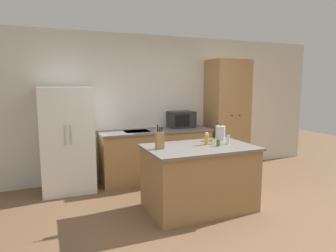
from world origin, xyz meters
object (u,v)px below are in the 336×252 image
(spice_bottle_tall_dark, at_px, (218,143))
(spice_bottle_green_herb, at_px, (207,139))
(pantry_cabinet, at_px, (227,116))
(microwave, at_px, (181,119))
(kettle, at_px, (220,133))
(knife_block, at_px, (160,140))
(spice_bottle_amber_oil, at_px, (214,141))
(refrigerator, at_px, (67,140))
(spice_bottle_short_red, at_px, (228,139))

(spice_bottle_tall_dark, distance_m, spice_bottle_green_herb, 0.18)
(pantry_cabinet, height_order, microwave, pantry_cabinet)
(kettle, bearing_deg, spice_bottle_green_herb, -147.10)
(pantry_cabinet, xyz_separation_m, microwave, (-0.95, 0.10, -0.04))
(knife_block, bearing_deg, spice_bottle_amber_oil, 0.86)
(knife_block, bearing_deg, spice_bottle_green_herb, 0.93)
(pantry_cabinet, bearing_deg, spice_bottle_green_herb, -131.64)
(microwave, bearing_deg, spice_bottle_tall_dark, -97.52)
(refrigerator, bearing_deg, spice_bottle_amber_oil, -36.41)
(microwave, relative_size, knife_block, 1.48)
(spice_bottle_tall_dark, xyz_separation_m, spice_bottle_short_red, (0.20, 0.06, 0.04))
(spice_bottle_tall_dark, distance_m, kettle, 0.48)
(knife_block, xyz_separation_m, spice_bottle_amber_oil, (0.83, 0.01, -0.08))
(microwave, bearing_deg, refrigerator, -176.35)
(pantry_cabinet, relative_size, spice_bottle_short_red, 13.04)
(knife_block, xyz_separation_m, spice_bottle_tall_dark, (0.80, -0.13, -0.08))
(pantry_cabinet, bearing_deg, knife_block, -143.92)
(spice_bottle_short_red, bearing_deg, microwave, 89.25)
(pantry_cabinet, height_order, spice_bottle_tall_dark, pantry_cabinet)
(spice_bottle_short_red, height_order, spice_bottle_green_herb, spice_bottle_green_herb)
(spice_bottle_green_herb, relative_size, kettle, 0.72)
(spice_bottle_short_red, height_order, kettle, kettle)
(microwave, bearing_deg, spice_bottle_amber_oil, -97.25)
(knife_block, bearing_deg, spice_bottle_tall_dark, -9.43)
(spice_bottle_amber_oil, bearing_deg, refrigerator, 143.59)
(refrigerator, xyz_separation_m, microwave, (2.07, 0.13, 0.22))
(spice_bottle_amber_oil, bearing_deg, kettle, 44.02)
(refrigerator, xyz_separation_m, pantry_cabinet, (3.02, 0.03, 0.25))
(spice_bottle_tall_dark, height_order, kettle, kettle)
(refrigerator, bearing_deg, spice_bottle_tall_dark, -39.56)
(microwave, bearing_deg, pantry_cabinet, -5.89)
(spice_bottle_amber_oil, bearing_deg, spice_bottle_short_red, -25.91)
(pantry_cabinet, height_order, kettle, pantry_cabinet)
(spice_bottle_green_herb, bearing_deg, pantry_cabinet, 48.36)
(knife_block, bearing_deg, microwave, 56.35)
(knife_block, relative_size, spice_bottle_amber_oil, 3.73)
(refrigerator, relative_size, spice_bottle_amber_oil, 19.52)
(spice_bottle_amber_oil, distance_m, kettle, 0.35)
(knife_block, bearing_deg, pantry_cabinet, 36.08)
(pantry_cabinet, distance_m, knife_block, 2.43)
(refrigerator, xyz_separation_m, spice_bottle_amber_oil, (1.88, -1.39, 0.09))
(pantry_cabinet, xyz_separation_m, kettle, (-0.89, -1.18, -0.10))
(kettle, bearing_deg, spice_bottle_tall_dark, -125.44)
(spice_bottle_amber_oil, distance_m, spice_bottle_green_herb, 0.13)
(knife_block, distance_m, spice_bottle_short_red, 1.00)
(knife_block, height_order, spice_bottle_short_red, knife_block)
(spice_bottle_short_red, bearing_deg, spice_bottle_amber_oil, 154.09)
(spice_bottle_green_herb, bearing_deg, microwave, 78.23)
(refrigerator, xyz_separation_m, spice_bottle_green_herb, (1.76, -1.39, 0.12))
(microwave, bearing_deg, kettle, -87.61)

